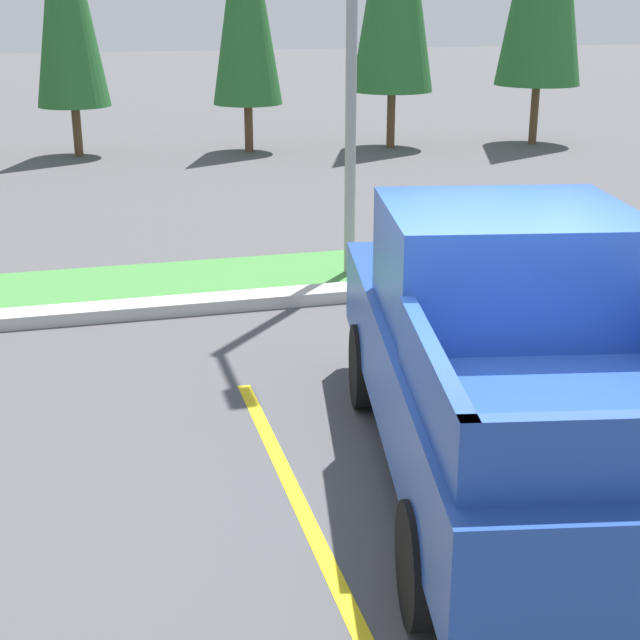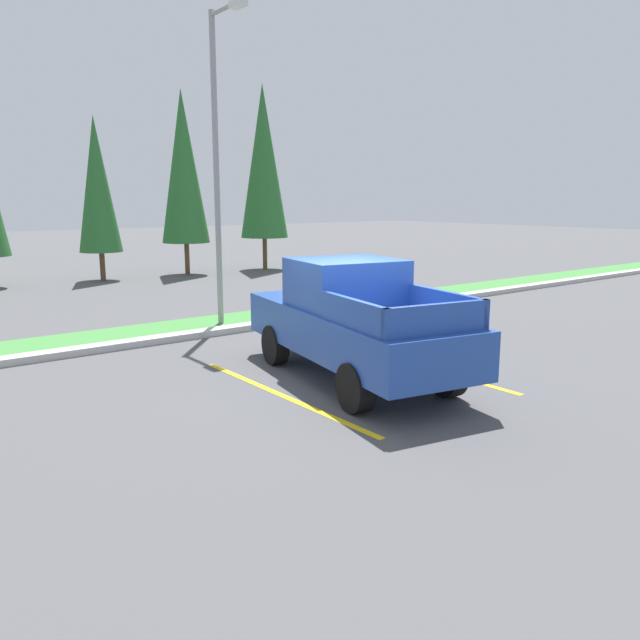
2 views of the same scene
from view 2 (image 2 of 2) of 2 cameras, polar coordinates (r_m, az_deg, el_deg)
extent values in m
plane|color=#4C4C4F|center=(10.80, 2.60, -5.91)|extent=(120.00, 120.00, 0.00)
cube|color=yellow|center=(10.24, -3.57, -6.83)|extent=(0.12, 4.80, 0.01)
cube|color=yellow|center=(12.18, 8.62, -4.04)|extent=(0.12, 4.80, 0.01)
cube|color=#B2B2AD|center=(14.83, -9.97, -1.10)|extent=(56.00, 0.40, 0.15)
cube|color=#42843D|center=(15.80, -11.83, -0.59)|extent=(56.00, 1.80, 0.06)
cylinder|color=black|center=(12.04, -4.10, -2.27)|extent=(0.42, 0.80, 0.76)
cylinder|color=black|center=(12.77, 2.97, -1.49)|extent=(0.42, 0.80, 0.76)
cylinder|color=black|center=(9.34, 3.25, -6.17)|extent=(0.42, 0.80, 0.76)
cylinder|color=black|center=(10.27, 11.55, -4.81)|extent=(0.42, 0.80, 0.76)
cube|color=#23479E|center=(10.93, 3.12, -0.93)|extent=(2.86, 5.47, 0.76)
cube|color=#23479E|center=(11.06, 2.39, 3.41)|extent=(2.03, 1.91, 0.84)
cube|color=#2D3842|center=(11.77, 0.46, 4.13)|extent=(1.60, 0.37, 0.63)
cube|color=#23479E|center=(9.17, 3.02, 0.58)|extent=(0.46, 1.88, 0.44)
cube|color=#23479E|center=(10.10, 11.44, 1.34)|extent=(0.46, 1.88, 0.44)
cube|color=#23479E|center=(8.89, 10.66, 0.07)|extent=(1.79, 0.44, 0.44)
cube|color=silver|center=(13.21, -2.37, 0.09)|extent=(1.80, 0.50, 0.28)
cylinder|color=gray|center=(15.68, -9.42, 12.92)|extent=(0.14, 0.14, 7.41)
cylinder|color=gray|center=(15.71, -8.72, 26.28)|extent=(0.10, 1.20, 0.10)
cube|color=silver|center=(15.20, -7.48, 26.69)|extent=(0.24, 0.44, 0.14)
cylinder|color=brown|center=(25.87, -19.22, 4.66)|extent=(0.20, 0.20, 1.12)
cone|color=#28662D|center=(25.75, -19.66, 11.57)|extent=(1.62, 1.62, 5.12)
cylinder|color=brown|center=(26.93, -12.02, 5.49)|extent=(0.20, 0.20, 1.35)
cone|color=#28662D|center=(26.85, -12.35, 13.49)|extent=(1.95, 1.95, 6.16)
cylinder|color=brown|center=(28.43, -5.05, 6.06)|extent=(0.20, 0.20, 1.45)
cone|color=#28662D|center=(28.37, -5.19, 14.18)|extent=(2.09, 2.09, 6.59)
camera|label=1|loc=(4.72, 22.78, 15.08)|focal=52.27mm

